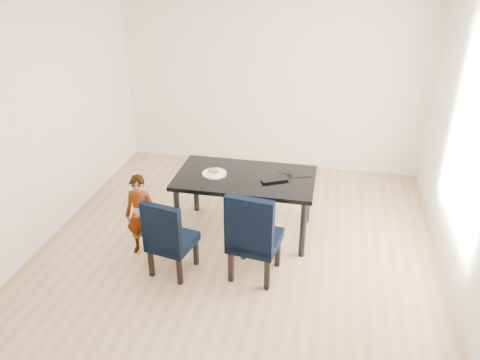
% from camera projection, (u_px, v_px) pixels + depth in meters
% --- Properties ---
extents(floor, '(4.50, 5.00, 0.01)m').
position_uv_depth(floor, '(236.00, 255.00, 5.30)').
color(floor, tan).
rests_on(floor, ground).
extents(ceiling, '(4.50, 5.00, 0.01)m').
position_uv_depth(ceiling, '(235.00, 1.00, 4.07)').
color(ceiling, white).
rests_on(ceiling, wall_back).
extents(wall_back, '(4.50, 0.01, 2.70)m').
position_uv_depth(wall_back, '(271.00, 80.00, 6.87)').
color(wall_back, white).
rests_on(wall_back, ground).
extents(wall_front, '(4.50, 0.01, 2.70)m').
position_uv_depth(wall_front, '(138.00, 322.00, 2.50)').
color(wall_front, silver).
rests_on(wall_front, ground).
extents(wall_left, '(0.01, 5.00, 2.70)m').
position_uv_depth(wall_left, '(34.00, 128.00, 5.09)').
color(wall_left, silver).
rests_on(wall_left, ground).
extents(wall_right, '(0.01, 5.00, 2.70)m').
position_uv_depth(wall_right, '(477.00, 164.00, 4.28)').
color(wall_right, beige).
rests_on(wall_right, ground).
extents(dining_table, '(1.60, 0.90, 0.75)m').
position_uv_depth(dining_table, '(245.00, 204.00, 5.56)').
color(dining_table, black).
rests_on(dining_table, floor).
extents(chair_left, '(0.51, 0.52, 0.89)m').
position_uv_depth(chair_left, '(172.00, 235.00, 4.85)').
color(chair_left, black).
rests_on(chair_left, floor).
extents(chair_right, '(0.55, 0.57, 1.02)m').
position_uv_depth(chair_right, '(255.00, 233.00, 4.78)').
color(chair_right, black).
rests_on(chair_right, floor).
extents(child, '(0.35, 0.23, 0.96)m').
position_uv_depth(child, '(141.00, 216.00, 5.14)').
color(child, '#FF4A15').
rests_on(child, floor).
extents(plate, '(0.38, 0.38, 0.02)m').
position_uv_depth(plate, '(214.00, 173.00, 5.44)').
color(plate, white).
rests_on(plate, dining_table).
extents(sandwich, '(0.16, 0.11, 0.06)m').
position_uv_depth(sandwich, '(213.00, 170.00, 5.43)').
color(sandwich, olive).
rests_on(sandwich, plate).
extents(laptop, '(0.37, 0.32, 0.02)m').
position_uv_depth(laptop, '(274.00, 178.00, 5.33)').
color(laptop, black).
rests_on(laptop, dining_table).
extents(cable_tangle, '(0.16, 0.16, 0.01)m').
position_uv_depth(cable_tangle, '(286.00, 177.00, 5.37)').
color(cable_tangle, black).
rests_on(cable_tangle, dining_table).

